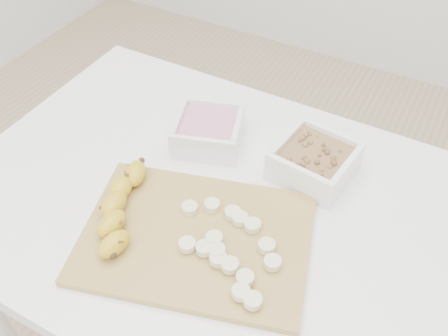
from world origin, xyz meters
The scene contains 6 objects.
table centered at (0.00, 0.00, 0.65)m, with size 1.00×0.70×0.75m.
bowl_yogurt centered at (-0.09, 0.14, 0.78)m, with size 0.17×0.17×0.06m.
bowl_granola centered at (0.13, 0.15, 0.78)m, with size 0.16×0.16×0.07m.
cutting_board centered at (0.01, -0.10, 0.76)m, with size 0.39×0.28×0.01m, color #AE8C4A.
banana centered at (-0.12, -0.12, 0.78)m, with size 0.06×0.22×0.04m, color #BE9518, non-canonical shape.
banana_slices centered at (0.08, -0.10, 0.77)m, with size 0.21×0.17×0.02m.
Camera 1 is at (0.31, -0.54, 1.46)m, focal length 40.00 mm.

